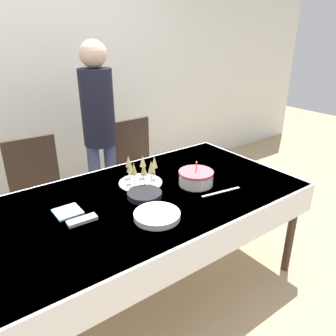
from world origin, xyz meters
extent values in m
plane|color=tan|center=(0.00, 0.00, 0.00)|extent=(12.00, 12.00, 0.00)
cube|color=silver|center=(0.00, 1.74, 1.35)|extent=(8.00, 0.05, 2.70)
cube|color=white|center=(0.00, 0.00, 0.74)|extent=(2.06, 1.10, 0.03)
cube|color=white|center=(0.00, 0.00, 0.65)|extent=(2.09, 1.13, 0.21)
cylinder|color=#38281E|center=(0.97, -0.49, 0.36)|extent=(0.06, 0.06, 0.73)
cylinder|color=#38281E|center=(0.97, 0.49, 0.36)|extent=(0.06, 0.06, 0.73)
cube|color=#38281E|center=(-0.46, 0.80, 0.46)|extent=(0.44, 0.44, 0.04)
cube|color=#38281E|center=(-0.45, 0.99, 0.73)|extent=(0.40, 0.05, 0.50)
cylinder|color=#38281E|center=(-0.29, 0.61, 0.22)|extent=(0.04, 0.04, 0.44)
cylinder|color=#38281E|center=(-0.65, 0.63, 0.22)|extent=(0.04, 0.04, 0.44)
cylinder|color=#38281E|center=(-0.27, 0.97, 0.22)|extent=(0.04, 0.04, 0.44)
cylinder|color=#38281E|center=(-0.63, 0.99, 0.22)|extent=(0.04, 0.04, 0.44)
cube|color=#38281E|center=(0.46, 0.80, 0.46)|extent=(0.42, 0.42, 0.04)
cube|color=#38281E|center=(0.46, 0.99, 0.73)|extent=(0.40, 0.04, 0.50)
cylinder|color=#38281E|center=(0.65, 0.62, 0.22)|extent=(0.04, 0.04, 0.44)
cylinder|color=#38281E|center=(0.29, 0.62, 0.22)|extent=(0.04, 0.04, 0.44)
cylinder|color=#38281E|center=(0.64, 0.98, 0.22)|extent=(0.04, 0.04, 0.44)
cylinder|color=#38281E|center=(0.28, 0.98, 0.22)|extent=(0.04, 0.04, 0.44)
cylinder|color=silver|center=(0.37, -0.07, 0.80)|extent=(0.24, 0.24, 0.08)
cylinder|color=#D15B66|center=(0.37, -0.07, 0.85)|extent=(0.24, 0.24, 0.02)
cylinder|color=#E53F3F|center=(0.37, -0.07, 0.89)|extent=(0.01, 0.01, 0.06)
sphere|color=#F9CC4C|center=(0.37, -0.07, 0.93)|extent=(0.01, 0.01, 0.01)
cylinder|color=silver|center=(0.07, 0.18, 0.76)|extent=(0.31, 0.31, 0.01)
cylinder|color=silver|center=(0.18, 0.16, 0.77)|extent=(0.05, 0.05, 0.00)
cylinder|color=silver|center=(0.18, 0.16, 0.81)|extent=(0.01, 0.01, 0.08)
cone|color=#E0CC72|center=(0.18, 0.16, 0.90)|extent=(0.04, 0.04, 0.08)
cylinder|color=silver|center=(0.12, 0.23, 0.77)|extent=(0.05, 0.05, 0.00)
cylinder|color=silver|center=(0.12, 0.23, 0.81)|extent=(0.01, 0.01, 0.08)
cone|color=#E0CC72|center=(0.12, 0.23, 0.90)|extent=(0.04, 0.04, 0.08)
cylinder|color=silver|center=(0.04, 0.29, 0.77)|extent=(0.05, 0.05, 0.00)
cylinder|color=silver|center=(0.04, 0.29, 0.81)|extent=(0.01, 0.01, 0.08)
cone|color=#E0CC72|center=(0.04, 0.29, 0.90)|extent=(0.04, 0.04, 0.08)
cylinder|color=silver|center=(0.00, 0.20, 0.77)|extent=(0.05, 0.05, 0.00)
cylinder|color=silver|center=(0.00, 0.20, 0.81)|extent=(0.01, 0.01, 0.08)
cone|color=#E0CC72|center=(0.00, 0.20, 0.90)|extent=(0.04, 0.04, 0.08)
cylinder|color=silver|center=(0.00, 0.15, 0.77)|extent=(0.05, 0.05, 0.00)
cylinder|color=silver|center=(0.00, 0.15, 0.81)|extent=(0.01, 0.01, 0.08)
cone|color=#E0CC72|center=(0.00, 0.15, 0.90)|extent=(0.04, 0.04, 0.08)
cylinder|color=silver|center=(0.05, 0.11, 0.77)|extent=(0.05, 0.05, 0.00)
cylinder|color=silver|center=(0.05, 0.11, 0.81)|extent=(0.01, 0.01, 0.08)
cone|color=#E0CC72|center=(0.05, 0.11, 0.90)|extent=(0.04, 0.04, 0.08)
cylinder|color=silver|center=(0.11, 0.11, 0.77)|extent=(0.05, 0.05, 0.00)
cylinder|color=silver|center=(0.11, 0.11, 0.81)|extent=(0.01, 0.01, 0.08)
cone|color=#E0CC72|center=(0.11, 0.11, 0.90)|extent=(0.04, 0.04, 0.08)
cylinder|color=white|center=(-0.10, -0.27, 0.76)|extent=(0.27, 0.27, 0.01)
cylinder|color=white|center=(-0.10, -0.27, 0.77)|extent=(0.27, 0.27, 0.01)
cylinder|color=white|center=(-0.10, -0.27, 0.78)|extent=(0.27, 0.27, 0.01)
cylinder|color=white|center=(-0.10, -0.27, 0.78)|extent=(0.27, 0.27, 0.01)
cylinder|color=white|center=(-0.10, -0.27, 0.79)|extent=(0.27, 0.27, 0.01)
cylinder|color=black|center=(-0.02, -0.01, 0.76)|extent=(0.22, 0.22, 0.01)
cylinder|color=black|center=(-0.02, -0.01, 0.77)|extent=(0.22, 0.22, 0.01)
cylinder|color=black|center=(-0.02, -0.01, 0.78)|extent=(0.22, 0.22, 0.01)
cylinder|color=black|center=(-0.02, -0.01, 0.78)|extent=(0.22, 0.22, 0.01)
cylinder|color=black|center=(-0.02, -0.01, 0.79)|extent=(0.22, 0.22, 0.01)
cube|color=silver|center=(0.42, -0.26, 0.76)|extent=(0.30, 0.07, 0.00)
cube|color=silver|center=(-0.47, -0.05, 0.77)|extent=(0.17, 0.06, 0.02)
cube|color=#8CC6E0|center=(-0.50, 0.09, 0.76)|extent=(0.15, 0.15, 0.01)
cylinder|color=#3F4C72|center=(0.06, 0.95, 0.41)|extent=(0.11, 0.11, 0.82)
cylinder|color=#3F4C72|center=(0.22, 0.95, 0.41)|extent=(0.11, 0.11, 0.82)
cylinder|color=black|center=(0.14, 0.95, 1.14)|extent=(0.28, 0.28, 0.65)
sphere|color=#D8B293|center=(0.14, 0.95, 1.58)|extent=(0.22, 0.22, 0.22)
camera|label=1|loc=(-1.01, -1.61, 1.77)|focal=35.00mm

